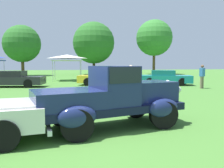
# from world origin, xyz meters

# --- Properties ---
(ground_plane) EXTENTS (120.00, 120.00, 0.00)m
(ground_plane) POSITION_xyz_m (0.00, 0.00, 0.00)
(ground_plane) COLOR #42752D
(feature_pickup_truck) EXTENTS (4.30, 2.65, 1.70)m
(feature_pickup_truck) POSITION_xyz_m (0.42, 0.15, 0.86)
(feature_pickup_truck) COLOR black
(feature_pickup_truck) RESTS_ON ground_plane
(show_car_charcoal) EXTENTS (4.69, 2.31, 1.22)m
(show_car_charcoal) POSITION_xyz_m (-5.10, 12.37, 0.60)
(show_car_charcoal) COLOR #28282D
(show_car_charcoal) RESTS_ON ground_plane
(show_car_yellow) EXTENTS (4.62, 2.93, 1.22)m
(show_car_yellow) POSITION_xyz_m (1.94, 12.62, 0.60)
(show_car_yellow) COLOR yellow
(show_car_yellow) RESTS_ON ground_plane
(show_car_teal) EXTENTS (4.56, 2.86, 1.22)m
(show_car_teal) POSITION_xyz_m (6.89, 12.02, 0.60)
(show_car_teal) COLOR teal
(show_car_teal) RESTS_ON ground_plane
(spectator_between_cars) EXTENTS (0.46, 0.37, 1.69)m
(spectator_between_cars) POSITION_xyz_m (2.52, 6.19, 0.91)
(spectator_between_cars) COLOR #283351
(spectator_between_cars) RESTS_ON ground_plane
(spectator_by_row) EXTENTS (0.47, 0.42, 1.69)m
(spectator_by_row) POSITION_xyz_m (8.50, 9.05, 0.91)
(spectator_by_row) COLOR #7F7056
(spectator_by_row) RESTS_ON ground_plane
(canopy_tent_center_field) EXTENTS (3.07, 3.07, 2.71)m
(canopy_tent_center_field) POSITION_xyz_m (-1.19, 18.54, 2.42)
(canopy_tent_center_field) COLOR #B7B7BC
(canopy_tent_center_field) RESTS_ON ground_plane
(treeline_mid_left) EXTENTS (5.39, 5.39, 7.36)m
(treeline_mid_left) POSITION_xyz_m (-7.87, 29.52, 4.65)
(treeline_mid_left) COLOR brown
(treeline_mid_left) RESTS_ON ground_plane
(treeline_center) EXTENTS (6.76, 6.76, 8.53)m
(treeline_center) POSITION_xyz_m (2.80, 31.79, 5.14)
(treeline_center) COLOR #47331E
(treeline_center) RESTS_ON ground_plane
(treeline_mid_right) EXTENTS (5.99, 5.99, 9.05)m
(treeline_mid_right) POSITION_xyz_m (12.84, 31.01, 6.04)
(treeline_mid_right) COLOR brown
(treeline_mid_right) RESTS_ON ground_plane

